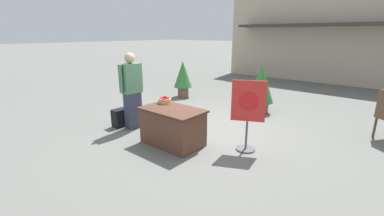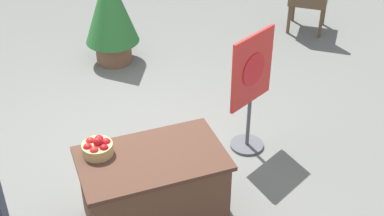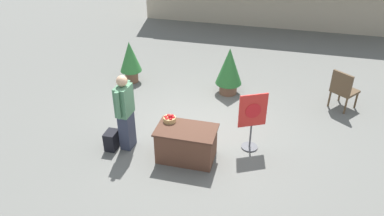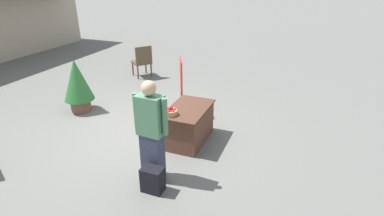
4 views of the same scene
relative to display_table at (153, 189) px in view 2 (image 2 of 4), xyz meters
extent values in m
plane|color=slate|center=(0.09, 0.99, -0.37)|extent=(120.00, 120.00, 0.00)
cube|color=brown|center=(0.00, 0.00, -0.02)|extent=(1.16, 0.71, 0.69)
cube|color=#492C20|center=(0.00, 0.00, 0.34)|extent=(1.24, 0.75, 0.04)
cylinder|color=tan|center=(-0.41, 0.20, 0.41)|extent=(0.26, 0.26, 0.10)
sphere|color=red|center=(-0.33, 0.21, 0.45)|extent=(0.08, 0.08, 0.08)
sphere|color=red|center=(-0.38, 0.27, 0.45)|extent=(0.08, 0.08, 0.08)
sphere|color=red|center=(-0.45, 0.27, 0.45)|extent=(0.08, 0.08, 0.08)
sphere|color=red|center=(-0.49, 0.19, 0.45)|extent=(0.08, 0.08, 0.08)
sphere|color=red|center=(-0.45, 0.13, 0.45)|extent=(0.08, 0.08, 0.08)
sphere|color=#A30F14|center=(-0.37, 0.13, 0.45)|extent=(0.08, 0.08, 0.08)
sphere|color=red|center=(-0.40, 0.20, 0.49)|extent=(0.08, 0.08, 0.08)
cylinder|color=#4C4C51|center=(1.25, 0.69, -0.35)|extent=(0.36, 0.36, 0.03)
cylinder|color=#4C4C51|center=(1.25, 0.69, -0.06)|extent=(0.04, 0.04, 0.55)
cube|color=red|center=(1.25, 0.69, 0.59)|extent=(0.56, 0.30, 0.76)
cylinder|color=red|center=(1.26, 0.67, 0.59)|extent=(0.31, 0.16, 0.34)
cylinder|color=brown|center=(3.33, 3.37, -0.15)|extent=(0.05, 0.05, 0.44)
cylinder|color=brown|center=(3.70, 3.08, -0.15)|extent=(0.05, 0.05, 0.44)
cylinder|color=brown|center=(3.04, 3.00, -0.15)|extent=(0.05, 0.05, 0.44)
cylinder|color=brown|center=(3.41, 2.71, -0.15)|extent=(0.05, 0.05, 0.44)
cube|color=brown|center=(3.37, 3.04, 0.10)|extent=(0.77, 0.77, 0.06)
cylinder|color=brown|center=(0.37, 3.06, -0.21)|extent=(0.48, 0.48, 0.31)
cone|color=#28662D|center=(0.37, 3.06, 0.45)|extent=(0.72, 0.72, 1.01)
camera|label=1|loc=(3.35, -3.39, 1.77)|focal=24.00mm
camera|label=2|loc=(-0.91, -3.39, 3.19)|focal=50.00mm
camera|label=3|loc=(1.66, -6.05, 4.63)|focal=35.00mm
camera|label=4|loc=(-5.01, -2.05, 2.82)|focal=28.00mm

